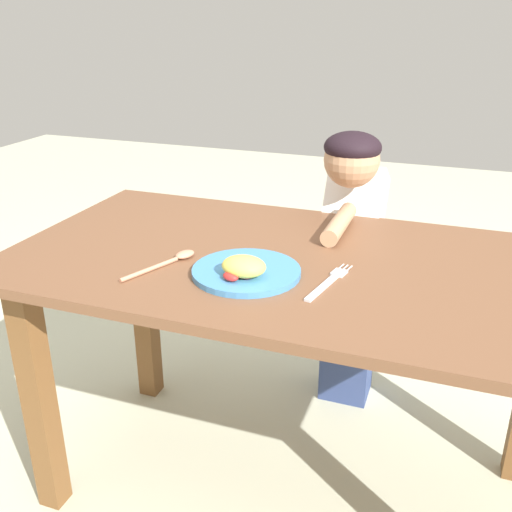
% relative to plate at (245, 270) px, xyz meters
% --- Properties ---
extents(ground_plane, '(8.00, 8.00, 0.00)m').
position_rel_plate_xyz_m(ground_plane, '(0.08, 0.14, -0.72)').
color(ground_plane, beige).
extents(dining_table, '(1.40, 0.74, 0.71)m').
position_rel_plate_xyz_m(dining_table, '(0.08, 0.14, -0.13)').
color(dining_table, brown).
rests_on(dining_table, ground_plane).
extents(plate, '(0.25, 0.25, 0.06)m').
position_rel_plate_xyz_m(plate, '(0.00, 0.00, 0.00)').
color(plate, '#4080B8').
rests_on(plate, dining_table).
extents(fork, '(0.06, 0.21, 0.01)m').
position_rel_plate_xyz_m(fork, '(0.18, 0.03, -0.01)').
color(fork, silver).
rests_on(fork, dining_table).
extents(spoon, '(0.10, 0.21, 0.02)m').
position_rel_plate_xyz_m(spoon, '(-0.19, 0.02, -0.01)').
color(spoon, tan).
rests_on(spoon, dining_table).
extents(person, '(0.17, 0.47, 0.95)m').
position_rel_plate_xyz_m(person, '(0.13, 0.57, -0.20)').
color(person, navy).
rests_on(person, ground_plane).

